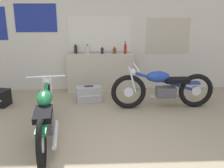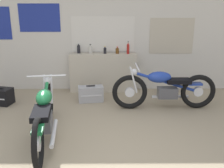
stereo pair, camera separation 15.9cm
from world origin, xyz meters
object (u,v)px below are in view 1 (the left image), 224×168
(motorcycle_green, at_px, (45,114))
(hard_case_silver, at_px, (89,94))
(bottle_left_center, at_px, (88,49))
(bottle_center, at_px, (102,50))
(motorcycle_blue, at_px, (163,88))
(bottle_right_center, at_px, (115,50))
(bottle_leftmost, at_px, (76,49))
(bottle_rightmost, at_px, (125,48))

(motorcycle_green, relative_size, hard_case_silver, 3.90)
(bottle_left_center, distance_m, bottle_center, 0.34)
(motorcycle_blue, bearing_deg, motorcycle_green, -149.34)
(bottle_right_center, distance_m, motorcycle_blue, 1.52)
(bottle_right_center, relative_size, motorcycle_green, 0.07)
(bottle_center, height_order, bottle_right_center, bottle_center)
(bottle_leftmost, distance_m, bottle_right_center, 0.90)
(bottle_leftmost, distance_m, bottle_left_center, 0.28)
(bottle_leftmost, distance_m, bottle_center, 0.61)
(bottle_left_center, bearing_deg, motorcycle_blue, -36.55)
(bottle_rightmost, xyz_separation_m, motorcycle_blue, (0.65, -1.06, -0.62))
(bottle_left_center, bearing_deg, bottle_right_center, -3.46)
(bottle_leftmost, height_order, hard_case_silver, bottle_leftmost)
(bottle_right_center, distance_m, motorcycle_green, 2.64)
(motorcycle_blue, height_order, motorcycle_green, motorcycle_blue)
(bottle_right_center, xyz_separation_m, bottle_rightmost, (0.25, -0.03, 0.06))
(bottle_center, height_order, motorcycle_green, bottle_center)
(bottle_right_center, xyz_separation_m, motorcycle_green, (-1.16, -2.31, -0.55))
(bottle_leftmost, height_order, motorcycle_blue, bottle_leftmost)
(hard_case_silver, bearing_deg, bottle_right_center, 50.06)
(motorcycle_green, bearing_deg, bottle_left_center, 76.94)
(motorcycle_blue, bearing_deg, hard_case_silver, 165.03)
(bottle_leftmost, relative_size, motorcycle_green, 0.11)
(bottle_right_center, xyz_separation_m, motorcycle_blue, (0.90, -1.09, -0.56))
(bottle_right_center, distance_m, bottle_rightmost, 0.25)
(bottle_right_center, xyz_separation_m, hard_case_silver, (-0.58, -0.69, -0.81))
(bottle_center, height_order, bottle_rightmost, bottle_rightmost)
(bottle_leftmost, bearing_deg, motorcycle_blue, -32.66)
(bottle_left_center, distance_m, bottle_rightmost, 0.87)
(bottle_left_center, relative_size, bottle_right_center, 1.31)
(bottle_right_center, bearing_deg, bottle_rightmost, -6.60)
(bottle_leftmost, bearing_deg, bottle_right_center, -3.97)
(bottle_right_center, bearing_deg, motorcycle_green, -116.71)
(bottle_left_center, relative_size, motorcycle_blue, 0.10)
(motorcycle_green, bearing_deg, bottle_right_center, 63.29)
(bottle_left_center, xyz_separation_m, bottle_right_center, (0.62, -0.04, -0.02))
(bottle_rightmost, relative_size, motorcycle_green, 0.13)
(bottle_left_center, relative_size, bottle_center, 1.23)
(motorcycle_green, height_order, hard_case_silver, motorcycle_green)
(bottle_left_center, distance_m, hard_case_silver, 1.11)
(bottle_left_center, relative_size, motorcycle_green, 0.10)
(bottle_center, distance_m, bottle_rightmost, 0.53)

